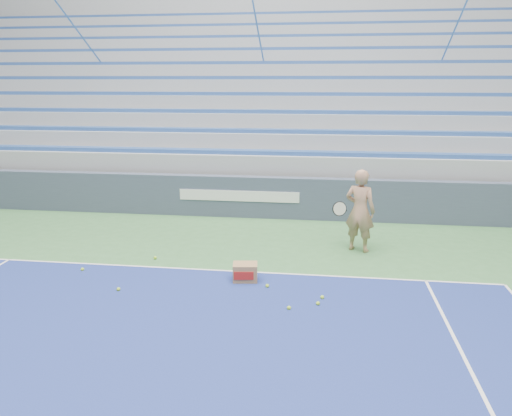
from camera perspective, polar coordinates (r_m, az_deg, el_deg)
The scene contains 11 objects.
sponsor_barrier at distance 13.35m, azimuth -1.85°, elevation 1.33°, with size 30.00×0.32×1.10m.
bleachers at distance 18.71m, azimuth 1.04°, elevation 10.67°, with size 31.00×9.15×7.30m.
tennis_player at distance 10.78m, azimuth 11.78°, elevation -0.29°, with size 0.99×0.94×1.78m.
ball_box at distance 9.17m, azimuth -1.25°, elevation -7.37°, with size 0.48×0.40×0.33m.
tennis_ball_0 at distance 8.93m, azimuth 1.29°, elevation -8.89°, with size 0.07×0.07×0.07m, color #B0E42E.
tennis_ball_1 at distance 9.11m, azimuth -15.45°, elevation -8.95°, with size 0.07×0.07×0.07m, color #B0E42E.
tennis_ball_2 at distance 10.48m, azimuth -11.46°, elevation -5.59°, with size 0.07×0.07×0.07m, color #B0E42E.
tennis_ball_3 at distance 10.23m, azimuth -19.22°, elevation -6.64°, with size 0.07×0.07×0.07m, color #B0E42E.
tennis_ball_4 at distance 8.14m, azimuth 3.79°, elevation -11.33°, with size 0.07×0.07×0.07m, color #B0E42E.
tennis_ball_5 at distance 8.34m, azimuth 7.09°, elevation -10.78°, with size 0.07×0.07×0.07m, color #B0E42E.
tennis_ball_6 at distance 8.57m, azimuth 7.58°, elevation -10.08°, with size 0.07×0.07×0.07m, color #B0E42E.
Camera 1 is at (2.18, 3.06, 3.56)m, focal length 35.00 mm.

